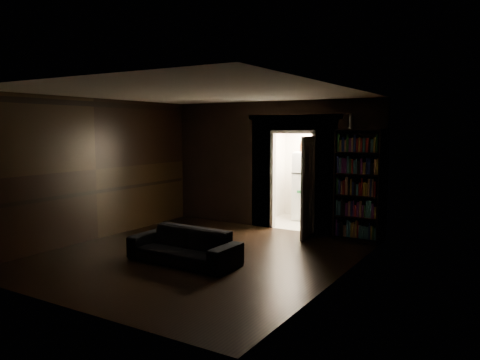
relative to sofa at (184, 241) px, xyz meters
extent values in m
plane|color=black|center=(-0.03, 0.44, -0.37)|extent=(5.50, 5.50, 0.00)
cube|color=black|center=(-1.25, 3.24, 1.03)|extent=(2.55, 0.10, 2.80)
cube|color=black|center=(1.70, 3.24, 1.03)|extent=(1.55, 0.10, 2.80)
cube|color=black|center=(0.47, 3.24, 2.08)|extent=(0.90, 0.10, 0.70)
cube|color=black|center=(-2.53, 0.44, 1.03)|extent=(0.02, 5.50, 2.80)
cube|color=black|center=(2.47, 0.44, 1.03)|extent=(0.02, 5.50, 2.80)
cube|color=black|center=(-0.03, -2.31, 1.03)|extent=(5.00, 0.02, 2.80)
cube|color=beige|center=(-0.03, 0.44, 2.43)|extent=(5.00, 5.50, 0.02)
cube|color=white|center=(0.47, 3.18, 0.68)|extent=(1.04, 0.06, 2.17)
cube|color=#B1AD9A|center=(0.47, 4.09, -0.42)|extent=(2.20, 1.80, 0.10)
cube|color=beige|center=(0.47, 4.94, 0.83)|extent=(2.20, 0.10, 2.40)
cube|color=beige|center=(-0.58, 4.09, 0.83)|extent=(0.10, 1.60, 2.40)
cube|color=beige|center=(1.52, 4.09, 0.83)|extent=(0.10, 1.60, 2.40)
cube|color=beige|center=(0.47, 4.09, 2.08)|extent=(2.20, 1.80, 0.10)
cube|color=#C2686A|center=(0.47, 4.88, 1.85)|extent=(2.00, 0.04, 0.26)
imported|color=black|center=(0.00, 0.00, 0.00)|extent=(1.92, 0.86, 0.73)
cube|color=black|center=(1.97, 2.99, 0.73)|extent=(0.93, 0.41, 2.20)
cube|color=white|center=(0.38, 4.47, 0.46)|extent=(0.81, 0.76, 1.65)
cube|color=white|center=(1.00, 2.75, 0.66)|extent=(0.18, 0.85, 2.05)
cube|color=silver|center=(1.77, 3.05, 1.98)|extent=(0.11, 0.11, 0.29)
cube|color=black|center=(0.37, 4.39, 1.42)|extent=(0.66, 0.18, 0.27)
camera|label=1|loc=(4.71, -5.96, 1.84)|focal=35.00mm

